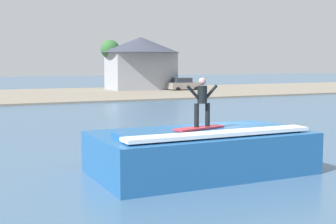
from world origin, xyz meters
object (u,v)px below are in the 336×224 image
at_px(house_gabled_white, 141,59).
at_px(tree_tall_bare, 110,50).
at_px(car_far_shore, 183,84).
at_px(surfboard, 199,128).
at_px(wave_crest, 201,151).
at_px(surfer, 202,99).

distance_m(house_gabled_white, tree_tall_bare, 4.43).
bearing_deg(car_far_shore, surfboard, -116.70).
height_order(car_far_shore, tree_tall_bare, tree_tall_bare).
distance_m(wave_crest, surfboard, 0.99).
relative_size(wave_crest, car_far_shore, 1.69).
relative_size(surfer, car_far_shore, 0.38).
bearing_deg(wave_crest, surfboard, -127.35).
bearing_deg(tree_tall_bare, car_far_shore, -35.47).
height_order(surfer, car_far_shore, surfer).
bearing_deg(tree_tall_bare, surfboard, -105.19).
height_order(surfboard, car_far_shore, car_far_shore).
bearing_deg(surfer, house_gabled_white, 70.18).
xyz_separation_m(surfboard, house_gabled_white, (17.10, 47.16, 2.85)).
relative_size(surfer, tree_tall_bare, 0.23).
bearing_deg(house_gabled_white, surfer, -109.82).
height_order(wave_crest, surfboard, surfboard).
bearing_deg(car_far_shore, tree_tall_bare, 144.53).
distance_m(surfboard, surfer, 0.95).
relative_size(surfboard, surfer, 1.21).
relative_size(wave_crest, tree_tall_bare, 1.03).
distance_m(surfboard, tree_tall_bare, 51.11).
height_order(house_gabled_white, tree_tall_bare, house_gabled_white).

